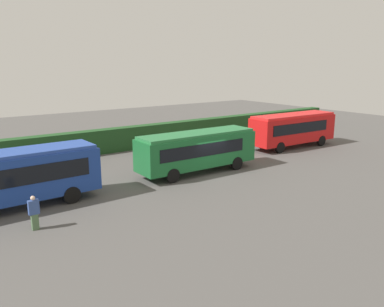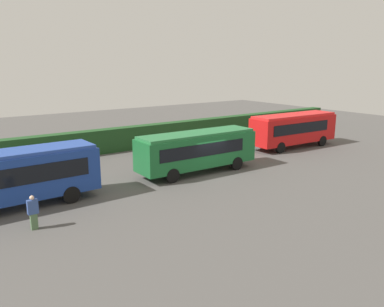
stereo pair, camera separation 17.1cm
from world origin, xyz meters
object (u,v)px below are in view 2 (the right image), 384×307
at_px(person_center, 33,212).
at_px(traffic_cone, 174,148).
at_px(bus_blue, 9,176).
at_px(bus_green, 197,149).
at_px(bus_red, 294,128).
at_px(person_right, 11,175).

height_order(person_center, traffic_cone, person_center).
distance_m(bus_blue, bus_green, 12.73).
xyz_separation_m(bus_blue, bus_red, (25.38, 1.72, -0.03)).
relative_size(bus_red, traffic_cone, 15.53).
xyz_separation_m(bus_blue, traffic_cone, (15.23, 7.00, -1.56)).
bearing_deg(person_center, bus_blue, -175.93).
relative_size(bus_blue, person_right, 5.16).
relative_size(bus_green, person_right, 4.95).
xyz_separation_m(bus_blue, person_center, (0.28, -3.63, -0.96)).
bearing_deg(bus_green, bus_red, 8.67).
distance_m(bus_red, person_center, 25.68).
bearing_deg(bus_blue, traffic_cone, -156.66).
height_order(bus_blue, person_right, bus_blue).
distance_m(person_center, person_right, 7.14).
xyz_separation_m(bus_red, person_center, (-25.10, -5.35, -0.93)).
relative_size(bus_green, bus_red, 1.01).
bearing_deg(traffic_cone, person_center, -144.59).
height_order(bus_red, traffic_cone, bus_red).
height_order(bus_blue, person_center, bus_blue).
relative_size(person_center, traffic_cone, 2.87).
bearing_deg(traffic_cone, person_right, -166.43).
bearing_deg(person_center, bus_green, 105.58).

